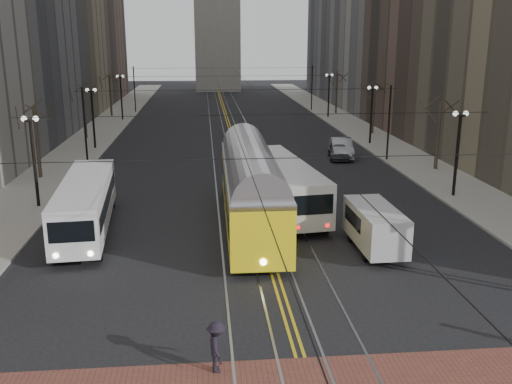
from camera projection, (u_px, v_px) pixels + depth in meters
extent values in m
plane|color=black|center=(296.00, 343.00, 20.27)|extent=(260.00, 260.00, 0.00)
cube|color=gray|center=(95.00, 137.00, 62.18)|extent=(5.00, 140.00, 0.15)
cube|color=gray|center=(363.00, 133.00, 64.82)|extent=(5.00, 140.00, 0.15)
cube|color=gray|center=(232.00, 135.00, 63.52)|extent=(4.80, 130.00, 0.02)
cube|color=gold|center=(232.00, 135.00, 63.52)|extent=(0.42, 130.00, 0.01)
cylinder|color=black|center=(35.00, 165.00, 35.63)|extent=(0.20, 0.20, 5.60)
cylinder|color=black|center=(93.00, 120.00, 54.85)|extent=(0.20, 0.20, 5.60)
cylinder|color=black|center=(121.00, 99.00, 74.07)|extent=(0.20, 0.20, 5.60)
cylinder|color=black|center=(457.00, 157.00, 38.04)|extent=(0.20, 0.20, 5.60)
cylinder|color=black|center=(371.00, 117.00, 57.27)|extent=(0.20, 0.20, 5.60)
cylinder|color=black|center=(329.00, 97.00, 76.49)|extent=(0.20, 0.20, 5.60)
cylinder|color=#382D23|center=(37.00, 143.00, 43.14)|extent=(0.28, 0.28, 5.60)
cylinder|color=#382D23|center=(84.00, 113.00, 60.44)|extent=(0.28, 0.28, 5.60)
cylinder|color=#382D23|center=(111.00, 96.00, 77.74)|extent=(0.28, 0.28, 5.60)
cylinder|color=#382D23|center=(438.00, 137.00, 45.91)|extent=(0.28, 0.28, 5.60)
cylinder|color=#382D23|center=(373.00, 110.00, 63.21)|extent=(0.28, 0.28, 5.60)
cylinder|color=#382D23|center=(336.00, 94.00, 80.51)|extent=(0.28, 0.28, 5.60)
cylinder|color=black|center=(217.00, 81.00, 61.82)|extent=(0.03, 120.00, 0.03)
cylinder|color=black|center=(245.00, 80.00, 62.08)|extent=(0.03, 120.00, 0.03)
cylinder|color=black|center=(85.00, 128.00, 47.10)|extent=(0.16, 0.16, 6.60)
cylinder|color=black|center=(134.00, 90.00, 81.70)|extent=(0.16, 0.16, 6.60)
cylinder|color=black|center=(389.00, 124.00, 49.38)|extent=(0.16, 0.16, 6.60)
cylinder|color=black|center=(312.00, 88.00, 83.98)|extent=(0.16, 0.16, 6.60)
cube|color=white|center=(86.00, 206.00, 31.60)|extent=(3.35, 11.73, 2.89)
cube|color=yellow|center=(251.00, 194.00, 32.53)|extent=(3.12, 15.76, 3.71)
cube|color=silver|center=(284.00, 187.00, 35.46)|extent=(3.99, 11.99, 3.07)
cube|color=#BBBBBB|center=(375.00, 229.00, 28.80)|extent=(2.07, 5.16, 2.27)
imported|color=#3B3F42|center=(339.00, 151.00, 50.93)|extent=(2.25, 4.46, 1.46)
imported|color=#9A9DA2|center=(341.00, 148.00, 51.65)|extent=(2.47, 5.38, 1.71)
imported|color=black|center=(217.00, 347.00, 18.34)|extent=(0.80, 1.20, 1.74)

